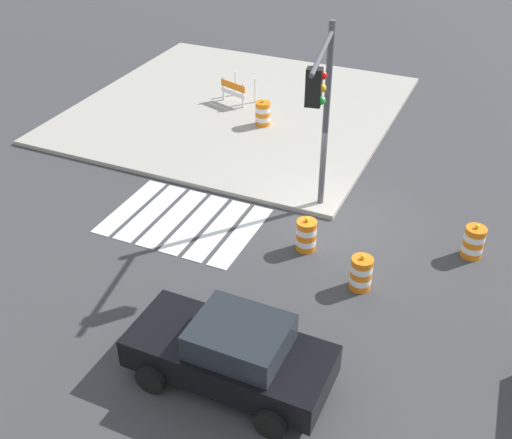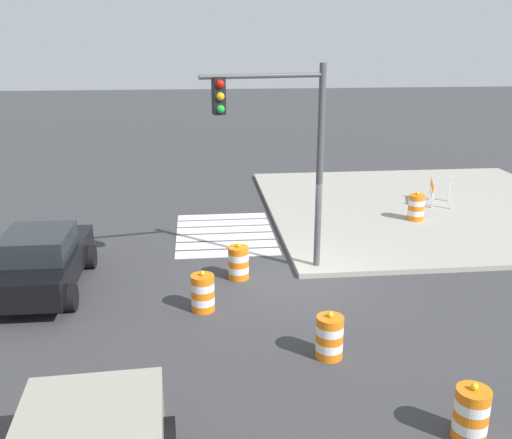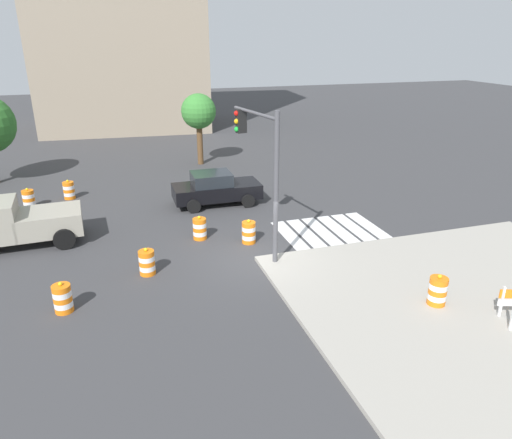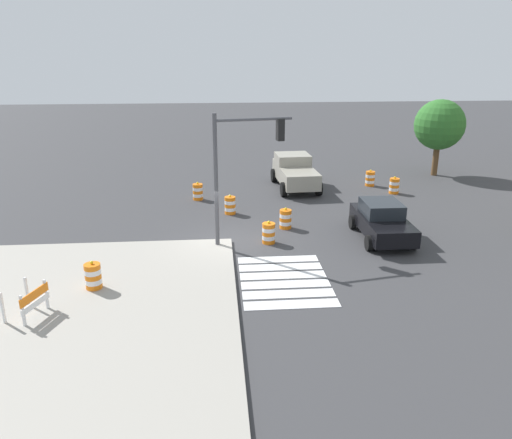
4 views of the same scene
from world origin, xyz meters
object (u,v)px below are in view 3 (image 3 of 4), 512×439
(traffic_barrel_median_near, at_px, (249,232))
(street_tree_streetside_near, at_px, (199,112))
(sports_car, at_px, (216,188))
(traffic_barrel_near_corner, at_px, (147,262))
(pickup_truck, at_px, (8,224))
(traffic_light_pole, at_px, (260,155))
(traffic_barrel_far_curb, at_px, (29,199))
(traffic_barrel_crosswalk_end, at_px, (69,190))
(traffic_barrel_lane_center, at_px, (200,229))
(traffic_barrel_on_sidewalk, at_px, (438,291))
(traffic_barrel_median_far, at_px, (63,298))

(traffic_barrel_median_near, distance_m, street_tree_streetside_near, 13.43)
(sports_car, xyz_separation_m, traffic_barrel_near_corner, (-4.02, -6.60, -0.36))
(pickup_truck, distance_m, traffic_light_pole, 10.47)
(traffic_barrel_near_corner, bearing_deg, traffic_barrel_far_curb, 118.93)
(pickup_truck, height_order, street_tree_streetside_near, street_tree_streetside_near)
(traffic_barrel_crosswalk_end, height_order, traffic_barrel_median_near, same)
(pickup_truck, bearing_deg, traffic_barrel_near_corner, -39.17)
(traffic_barrel_far_curb, height_order, traffic_barrel_lane_center, same)
(pickup_truck, height_order, traffic_light_pole, traffic_light_pole)
(traffic_barrel_near_corner, relative_size, traffic_barrel_median_near, 1.00)
(traffic_barrel_near_corner, relative_size, traffic_barrel_lane_center, 1.00)
(traffic_barrel_on_sidewalk, relative_size, street_tree_streetside_near, 0.22)
(pickup_truck, bearing_deg, traffic_barrel_crosswalk_end, 70.72)
(traffic_barrel_median_near, relative_size, traffic_barrel_on_sidewalk, 1.00)
(street_tree_streetside_near, bearing_deg, traffic_barrel_far_curb, -148.95)
(traffic_barrel_crosswalk_end, xyz_separation_m, traffic_barrel_lane_center, (5.44, -7.15, 0.00))
(traffic_barrel_median_near, bearing_deg, street_tree_streetside_near, 87.28)
(traffic_barrel_on_sidewalk, bearing_deg, traffic_barrel_median_far, 163.45)
(traffic_barrel_crosswalk_end, distance_m, traffic_barrel_on_sidewalk, 18.58)
(traffic_barrel_median_near, relative_size, traffic_barrel_lane_center, 1.00)
(traffic_light_pole, bearing_deg, sports_car, 93.12)
(street_tree_streetside_near, bearing_deg, sports_car, -95.90)
(traffic_barrel_crosswalk_end, height_order, traffic_light_pole, traffic_light_pole)
(traffic_barrel_median_far, height_order, traffic_light_pole, traffic_light_pole)
(sports_car, height_order, pickup_truck, pickup_truck)
(sports_car, relative_size, pickup_truck, 0.82)
(sports_car, height_order, traffic_barrel_on_sidewalk, sports_car)
(sports_car, bearing_deg, street_tree_streetside_near, 84.10)
(traffic_barrel_near_corner, bearing_deg, traffic_barrel_median_near, 19.96)
(traffic_barrel_near_corner, bearing_deg, pickup_truck, 140.83)
(pickup_truck, distance_m, traffic_barrel_lane_center, 7.58)
(sports_car, bearing_deg, traffic_barrel_on_sidewalk, -69.51)
(traffic_barrel_crosswalk_end, height_order, traffic_barrel_median_far, same)
(traffic_barrel_near_corner, xyz_separation_m, traffic_barrel_on_sidewalk, (8.35, -5.00, 0.15))
(traffic_barrel_near_corner, xyz_separation_m, traffic_light_pole, (4.35, 0.43, 3.46))
(traffic_barrel_median_far, height_order, street_tree_streetside_near, street_tree_streetside_near)
(traffic_barrel_far_curb, relative_size, street_tree_streetside_near, 0.22)
(traffic_barrel_near_corner, relative_size, traffic_barrel_on_sidewalk, 1.00)
(traffic_barrel_near_corner, height_order, traffic_barrel_lane_center, same)
(pickup_truck, height_order, traffic_barrel_lane_center, pickup_truck)
(traffic_barrel_on_sidewalk, relative_size, traffic_light_pole, 0.19)
(traffic_light_pole, bearing_deg, traffic_barrel_median_near, 96.68)
(pickup_truck, distance_m, traffic_barrel_crosswalk_end, 5.95)
(traffic_barrel_near_corner, relative_size, traffic_barrel_far_curb, 1.00)
(traffic_barrel_far_curb, bearing_deg, street_tree_streetside_near, 31.05)
(traffic_barrel_crosswalk_end, xyz_separation_m, traffic_barrel_median_near, (7.27, -8.14, 0.00))
(traffic_barrel_median_far, height_order, traffic_barrel_lane_center, same)
(street_tree_streetside_near, bearing_deg, traffic_barrel_median_near, -92.72)
(traffic_barrel_near_corner, relative_size, street_tree_streetside_near, 0.22)
(pickup_truck, bearing_deg, traffic_barrel_on_sidewalk, -34.20)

